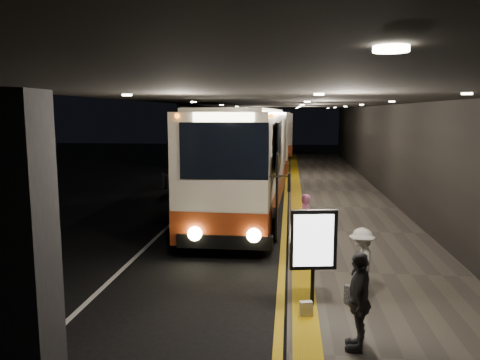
{
  "coord_description": "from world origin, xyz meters",
  "views": [
    {
      "loc": [
        2.5,
        -14.48,
        4.07
      ],
      "look_at": [
        0.77,
        1.71,
        1.7
      ],
      "focal_mm": 35.0,
      "sensor_mm": 36.0,
      "label": 1
    }
  ],
  "objects_px": {
    "coach_third": "(274,135)",
    "stanchion_post": "(301,241)",
    "coach_second": "(267,146)",
    "passenger_boarding": "(306,221)",
    "passenger_waiting_grey": "(359,301)",
    "bag_plain": "(306,309)",
    "coach_main": "(246,165)",
    "bag_polka": "(352,295)",
    "passenger_waiting_white": "(361,262)",
    "info_sign": "(313,242)"
  },
  "relations": [
    {
      "from": "coach_second",
      "to": "coach_third",
      "type": "xyz_separation_m",
      "value": [
        0.13,
        11.56,
        0.19
      ]
    },
    {
      "from": "coach_third",
      "to": "bag_plain",
      "type": "distance_m",
      "value": 36.25
    },
    {
      "from": "coach_third",
      "to": "passenger_waiting_grey",
      "type": "relative_size",
      "value": 7.6
    },
    {
      "from": "coach_second",
      "to": "bag_polka",
      "type": "relative_size",
      "value": 29.37
    },
    {
      "from": "passenger_waiting_grey",
      "to": "coach_third",
      "type": "bearing_deg",
      "value": -168.33
    },
    {
      "from": "coach_third",
      "to": "passenger_waiting_white",
      "type": "distance_m",
      "value": 35.16
    },
    {
      "from": "coach_main",
      "to": "coach_second",
      "type": "bearing_deg",
      "value": 91.13
    },
    {
      "from": "coach_second",
      "to": "passenger_boarding",
      "type": "xyz_separation_m",
      "value": [
        2.13,
        -19.89,
        -0.77
      ]
    },
    {
      "from": "passenger_waiting_grey",
      "to": "bag_plain",
      "type": "xyz_separation_m",
      "value": [
        -0.81,
        1.17,
        -0.69
      ]
    },
    {
      "from": "passenger_boarding",
      "to": "passenger_waiting_grey",
      "type": "xyz_separation_m",
      "value": [
        0.66,
        -5.89,
        0.05
      ]
    },
    {
      "from": "coach_second",
      "to": "passenger_waiting_grey",
      "type": "bearing_deg",
      "value": -87.26
    },
    {
      "from": "coach_second",
      "to": "bag_plain",
      "type": "distance_m",
      "value": 24.73
    },
    {
      "from": "coach_main",
      "to": "stanchion_post",
      "type": "relative_size",
      "value": 12.53
    },
    {
      "from": "passenger_waiting_grey",
      "to": "bag_polka",
      "type": "distance_m",
      "value": 1.98
    },
    {
      "from": "passenger_boarding",
      "to": "stanchion_post",
      "type": "distance_m",
      "value": 1.3
    },
    {
      "from": "passenger_waiting_grey",
      "to": "info_sign",
      "type": "bearing_deg",
      "value": -150.46
    },
    {
      "from": "passenger_waiting_white",
      "to": "stanchion_post",
      "type": "relative_size",
      "value": 1.42
    },
    {
      "from": "passenger_waiting_grey",
      "to": "bag_plain",
      "type": "relative_size",
      "value": 5.67
    },
    {
      "from": "coach_third",
      "to": "bag_polka",
      "type": "relative_size",
      "value": 32.6
    },
    {
      "from": "coach_third",
      "to": "passenger_boarding",
      "type": "distance_m",
      "value": 31.52
    },
    {
      "from": "coach_second",
      "to": "info_sign",
      "type": "relative_size",
      "value": 5.74
    },
    {
      "from": "coach_main",
      "to": "bag_plain",
      "type": "relative_size",
      "value": 44.52
    },
    {
      "from": "coach_third",
      "to": "info_sign",
      "type": "relative_size",
      "value": 6.37
    },
    {
      "from": "coach_main",
      "to": "passenger_waiting_white",
      "type": "bearing_deg",
      "value": -67.87
    },
    {
      "from": "coach_second",
      "to": "passenger_waiting_grey",
      "type": "distance_m",
      "value": 25.94
    },
    {
      "from": "passenger_waiting_grey",
      "to": "bag_polka",
      "type": "xyz_separation_m",
      "value": [
        0.16,
        1.87,
        -0.64
      ]
    },
    {
      "from": "coach_third",
      "to": "stanchion_post",
      "type": "distance_m",
      "value": 32.78
    },
    {
      "from": "bag_plain",
      "to": "stanchion_post",
      "type": "height_order",
      "value": "stanchion_post"
    },
    {
      "from": "bag_polka",
      "to": "info_sign",
      "type": "height_order",
      "value": "info_sign"
    },
    {
      "from": "passenger_boarding",
      "to": "passenger_waiting_grey",
      "type": "height_order",
      "value": "passenger_waiting_grey"
    },
    {
      "from": "coach_second",
      "to": "passenger_waiting_grey",
      "type": "xyz_separation_m",
      "value": [
        2.79,
        -25.78,
        -0.72
      ]
    },
    {
      "from": "coach_main",
      "to": "coach_second",
      "type": "xyz_separation_m",
      "value": [
        0.1,
        14.72,
        -0.24
      ]
    },
    {
      "from": "passenger_boarding",
      "to": "stanchion_post",
      "type": "height_order",
      "value": "passenger_boarding"
    },
    {
      "from": "passenger_boarding",
      "to": "coach_second",
      "type": "bearing_deg",
      "value": -14.93
    },
    {
      "from": "passenger_boarding",
      "to": "bag_polka",
      "type": "distance_m",
      "value": 4.15
    },
    {
      "from": "coach_main",
      "to": "passenger_boarding",
      "type": "bearing_deg",
      "value": -65.1
    },
    {
      "from": "bag_plain",
      "to": "stanchion_post",
      "type": "relative_size",
      "value": 0.28
    },
    {
      "from": "coach_main",
      "to": "passenger_boarding",
      "type": "distance_m",
      "value": 5.72
    },
    {
      "from": "bag_polka",
      "to": "coach_second",
      "type": "bearing_deg",
      "value": 97.04
    },
    {
      "from": "coach_main",
      "to": "stanchion_post",
      "type": "height_order",
      "value": "coach_main"
    },
    {
      "from": "coach_third",
      "to": "bag_plain",
      "type": "height_order",
      "value": "coach_third"
    },
    {
      "from": "passenger_waiting_grey",
      "to": "bag_polka",
      "type": "bearing_deg",
      "value": -177.29
    },
    {
      "from": "passenger_waiting_grey",
      "to": "info_sign",
      "type": "xyz_separation_m",
      "value": [
        -0.67,
        1.67,
        0.51
      ]
    },
    {
      "from": "coach_main",
      "to": "coach_third",
      "type": "bearing_deg",
      "value": 91.02
    },
    {
      "from": "passenger_boarding",
      "to": "bag_polka",
      "type": "xyz_separation_m",
      "value": [
        0.82,
        -4.02,
        -0.59
      ]
    },
    {
      "from": "coach_second",
      "to": "info_sign",
      "type": "xyz_separation_m",
      "value": [
        2.12,
        -24.11,
        -0.21
      ]
    },
    {
      "from": "coach_second",
      "to": "bag_plain",
      "type": "relative_size",
      "value": 38.86
    },
    {
      "from": "passenger_boarding",
      "to": "bag_plain",
      "type": "relative_size",
      "value": 5.34
    },
    {
      "from": "coach_third",
      "to": "stanchion_post",
      "type": "bearing_deg",
      "value": -90.34
    },
    {
      "from": "coach_third",
      "to": "stanchion_post",
      "type": "xyz_separation_m",
      "value": [
        1.83,
        -32.7,
        -1.23
      ]
    }
  ]
}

